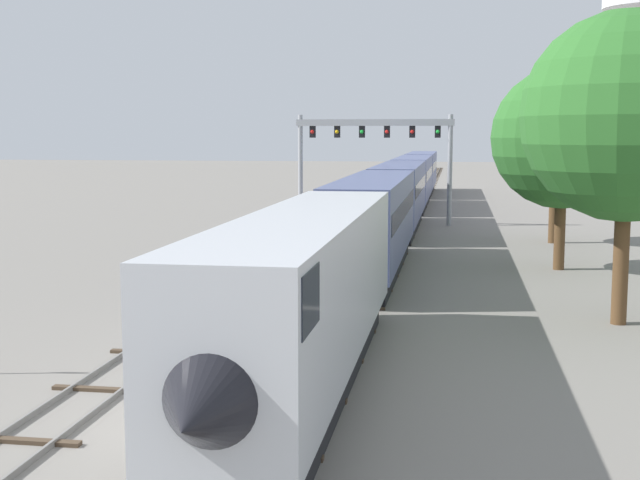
% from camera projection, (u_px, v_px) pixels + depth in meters
% --- Properties ---
extents(ground_plane, '(400.00, 400.00, 0.00)m').
position_uv_depth(ground_plane, '(202.00, 422.00, 20.73)').
color(ground_plane, gray).
extents(track_main, '(2.60, 200.00, 0.16)m').
position_uv_depth(track_main, '(412.00, 209.00, 79.22)').
color(track_main, slate).
rests_on(track_main, ground).
extents(track_near, '(2.60, 160.00, 0.16)m').
position_uv_depth(track_near, '(319.00, 232.00, 60.48)').
color(track_near, slate).
rests_on(track_near, ground).
extents(passenger_train, '(3.04, 97.87, 4.80)m').
position_uv_depth(passenger_train, '(400.00, 194.00, 61.77)').
color(passenger_train, silver).
rests_on(passenger_train, ground).
extents(signal_gantry, '(12.10, 0.49, 8.41)m').
position_uv_depth(signal_gantry, '(374.00, 144.00, 65.45)').
color(signal_gantry, '#999BA0').
rests_on(signal_gantry, ground).
extents(trackside_tree_left, '(7.58, 7.58, 11.34)m').
position_uv_depth(trackside_tree_left, '(627.00, 117.00, 30.54)').
color(trackside_tree_left, brown).
rests_on(trackside_tree_left, ground).
extents(trackside_tree_mid, '(6.29, 6.29, 10.06)m').
position_uv_depth(trackside_tree_mid, '(556.00, 135.00, 54.10)').
color(trackside_tree_mid, brown).
rests_on(trackside_tree_mid, ground).
extents(trackside_tree_right, '(7.21, 7.21, 10.35)m').
position_uv_depth(trackside_tree_right, '(563.00, 138.00, 43.32)').
color(trackside_tree_right, brown).
rests_on(trackside_tree_right, ground).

